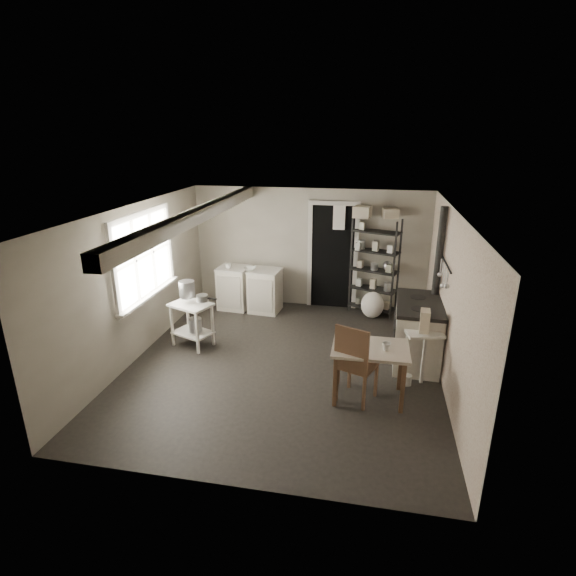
% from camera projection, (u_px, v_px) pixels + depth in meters
% --- Properties ---
extents(floor, '(5.00, 5.00, 0.00)m').
position_uv_depth(floor, '(284.00, 364.00, 6.71)').
color(floor, black).
rests_on(floor, ground).
extents(ceiling, '(5.00, 5.00, 0.00)m').
position_uv_depth(ceiling, '(284.00, 210.00, 5.95)').
color(ceiling, beige).
rests_on(ceiling, wall_back).
extents(wall_back, '(4.50, 0.02, 2.30)m').
position_uv_depth(wall_back, '(310.00, 249.00, 8.65)').
color(wall_back, '#9F9888').
rests_on(wall_back, ground).
extents(wall_front, '(4.50, 0.02, 2.30)m').
position_uv_depth(wall_front, '(229.00, 384.00, 4.01)').
color(wall_front, '#9F9888').
rests_on(wall_front, ground).
extents(wall_left, '(0.02, 5.00, 2.30)m').
position_uv_depth(wall_left, '(137.00, 282.00, 6.73)').
color(wall_left, '#9F9888').
rests_on(wall_left, ground).
extents(wall_right, '(0.02, 5.00, 2.30)m').
position_uv_depth(wall_right, '(451.00, 302.00, 5.93)').
color(wall_right, '#9F9888').
rests_on(wall_right, ground).
extents(window, '(0.12, 1.76, 1.28)m').
position_uv_depth(window, '(143.00, 256.00, 6.80)').
color(window, beige).
rests_on(window, wall_left).
extents(doorway, '(0.96, 0.10, 2.08)m').
position_uv_depth(doorway, '(332.00, 258.00, 8.59)').
color(doorway, beige).
rests_on(doorway, ground).
extents(ceiling_beam, '(0.18, 5.00, 0.18)m').
position_uv_depth(ceiling_beam, '(199.00, 215.00, 6.20)').
color(ceiling_beam, beige).
rests_on(ceiling_beam, ceiling).
extents(wallpaper_panel, '(0.01, 5.00, 2.30)m').
position_uv_depth(wallpaper_panel, '(450.00, 302.00, 5.93)').
color(wallpaper_panel, beige).
rests_on(wallpaper_panel, wall_right).
extents(utensil_rail, '(0.06, 1.20, 0.44)m').
position_uv_depth(utensil_rail, '(443.00, 261.00, 6.36)').
color(utensil_rail, silver).
rests_on(utensil_rail, wall_right).
extents(prep_table, '(0.75, 0.65, 0.72)m').
position_uv_depth(prep_table, '(192.00, 322.00, 7.17)').
color(prep_table, beige).
rests_on(prep_table, ground).
extents(stockpot, '(0.26, 0.26, 0.26)m').
position_uv_depth(stockpot, '(187.00, 289.00, 7.06)').
color(stockpot, silver).
rests_on(stockpot, prep_table).
extents(saucepan, '(0.20, 0.20, 0.10)m').
position_uv_depth(saucepan, '(202.00, 298.00, 6.94)').
color(saucepan, silver).
rests_on(saucepan, prep_table).
extents(bucket, '(0.26, 0.26, 0.22)m').
position_uv_depth(bucket, '(195.00, 325.00, 7.11)').
color(bucket, silver).
rests_on(bucket, prep_table).
extents(base_cabinets, '(1.30, 0.65, 0.83)m').
position_uv_depth(base_cabinets, '(250.00, 287.00, 8.63)').
color(base_cabinets, beige).
rests_on(base_cabinets, ground).
extents(mixing_bowl, '(0.33, 0.33, 0.07)m').
position_uv_depth(mixing_bowl, '(250.00, 264.00, 8.36)').
color(mixing_bowl, silver).
rests_on(mixing_bowl, base_cabinets).
extents(counter_cup, '(0.14, 0.14, 0.09)m').
position_uv_depth(counter_cup, '(228.00, 261.00, 8.49)').
color(counter_cup, silver).
rests_on(counter_cup, base_cabinets).
extents(shelf_rack, '(0.93, 0.61, 1.82)m').
position_uv_depth(shelf_rack, '(374.00, 265.00, 8.31)').
color(shelf_rack, black).
rests_on(shelf_rack, ground).
extents(shelf_jar, '(0.12, 0.12, 0.20)m').
position_uv_depth(shelf_jar, '(358.00, 242.00, 8.20)').
color(shelf_jar, silver).
rests_on(shelf_jar, shelf_rack).
extents(storage_box_a, '(0.35, 0.32, 0.20)m').
position_uv_depth(storage_box_a, '(363.00, 207.00, 8.01)').
color(storage_box_a, beige).
rests_on(storage_box_a, shelf_rack).
extents(storage_box_b, '(0.31, 0.29, 0.17)m').
position_uv_depth(storage_box_b, '(391.00, 209.00, 7.98)').
color(storage_box_b, beige).
rests_on(storage_box_b, shelf_rack).
extents(stove, '(0.71, 1.22, 0.94)m').
position_uv_depth(stove, '(417.00, 334.00, 6.67)').
color(stove, beige).
rests_on(stove, ground).
extents(stovepipe, '(0.11, 0.11, 1.35)m').
position_uv_depth(stovepipe, '(440.00, 253.00, 6.63)').
color(stovepipe, black).
rests_on(stovepipe, stove).
extents(side_ledge, '(0.54, 0.37, 0.76)m').
position_uv_depth(side_ledge, '(423.00, 355.00, 6.07)').
color(side_ledge, beige).
rests_on(side_ledge, ground).
extents(oats_box, '(0.13, 0.21, 0.30)m').
position_uv_depth(oats_box, '(425.00, 314.00, 5.92)').
color(oats_box, beige).
rests_on(oats_box, side_ledge).
extents(work_table, '(0.96, 0.68, 0.73)m').
position_uv_depth(work_table, '(369.00, 371.00, 5.75)').
color(work_table, beige).
rests_on(work_table, ground).
extents(table_cup, '(0.14, 0.14, 0.10)m').
position_uv_depth(table_cup, '(387.00, 344.00, 5.53)').
color(table_cup, silver).
rests_on(table_cup, work_table).
extents(chair, '(0.59, 0.60, 1.08)m').
position_uv_depth(chair, '(357.00, 365.00, 5.69)').
color(chair, '#513422').
rests_on(chair, ground).
extents(flour_sack, '(0.51, 0.47, 0.50)m').
position_uv_depth(flour_sack, '(372.00, 306.00, 8.30)').
color(flour_sack, white).
rests_on(flour_sack, ground).
extents(floor_crock, '(0.14, 0.14, 0.14)m').
position_uv_depth(floor_crock, '(407.00, 380.00, 6.14)').
color(floor_crock, silver).
rests_on(floor_crock, ground).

